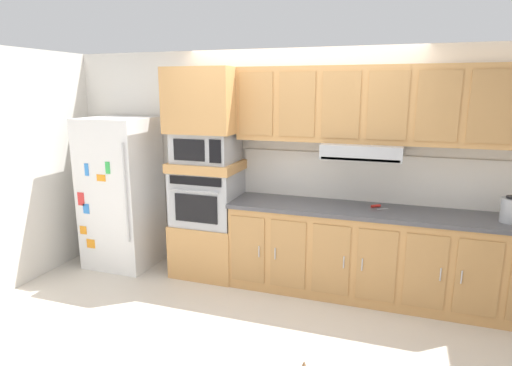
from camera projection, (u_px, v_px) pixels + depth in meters
name	position (u px, v px, depth m)	size (l,w,h in m)	color
ground_plane	(269.00, 317.00, 3.96)	(9.60, 9.60, 0.00)	beige
back_kitchen_wall	(299.00, 165.00, 4.71)	(6.20, 0.12, 2.50)	silver
side_panel_left	(21.00, 168.00, 4.56)	(0.12, 7.10, 2.50)	silver
refrigerator	(121.00, 192.00, 5.03)	(0.76, 0.73, 1.76)	white
oven_base_cabinet	(209.00, 247.00, 4.88)	(0.74, 0.62, 0.60)	tan
built_in_oven	(208.00, 197.00, 4.75)	(0.70, 0.62, 0.60)	#A8AAAF
appliance_mid_shelf	(207.00, 166.00, 4.68)	(0.74, 0.62, 0.10)	tan
microwave	(206.00, 147.00, 4.63)	(0.64, 0.54, 0.32)	#A8AAAF
appliance_upper_cabinet	(205.00, 100.00, 4.52)	(0.74, 0.62, 0.68)	tan
lower_cabinet_run	(378.00, 256.00, 4.27)	(3.00, 0.63, 0.88)	tan
countertop_slab	(381.00, 212.00, 4.17)	(3.04, 0.64, 0.04)	#4C4C51
backsplash_panel	(384.00, 179.00, 4.38)	(3.04, 0.02, 0.50)	silver
upper_cabinet_with_hood	(387.00, 108.00, 4.07)	(3.00, 0.48, 0.88)	tan
screwdriver	(376.00, 206.00, 4.24)	(0.17, 0.17, 0.03)	red
electric_kettle	(511.00, 210.00, 3.75)	(0.17, 0.17, 0.24)	#A8AAAF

